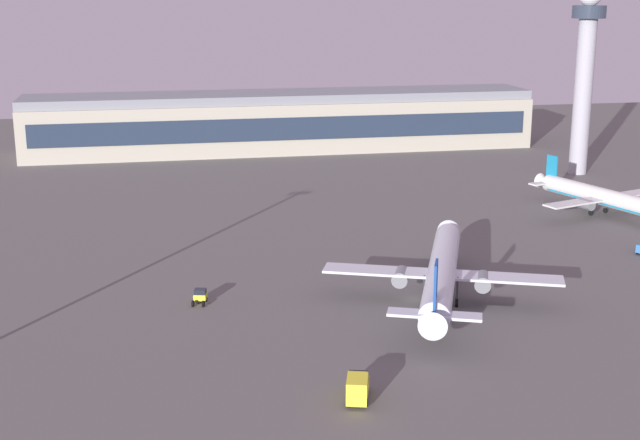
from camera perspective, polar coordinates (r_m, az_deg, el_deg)
name	(u,v)px	position (r m, az deg, el deg)	size (l,w,h in m)	color
ground_plane	(413,299)	(131.76, 6.02, -5.13)	(416.00, 416.00, 0.00)	#605E5B
terminal_building	(281,122)	(251.93, -2.52, 6.38)	(142.32, 22.40, 16.40)	#B2AD99
control_tower	(585,67)	(225.76, 16.77, 9.48)	(8.00, 8.00, 46.12)	#A8A8B2
airplane_mid_apron	(442,272)	(130.43, 7.88, -3.38)	(33.89, 42.98, 11.51)	silver
airplane_near_gate	(606,198)	(186.66, 18.03, 1.36)	(29.70, 37.75, 9.96)	silver
pushback_tug	(200,296)	(130.56, -7.76, -4.88)	(2.52, 3.43, 2.05)	yellow
catering_truck	(358,387)	(100.05, 2.44, -10.74)	(3.85, 6.08, 3.05)	yellow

